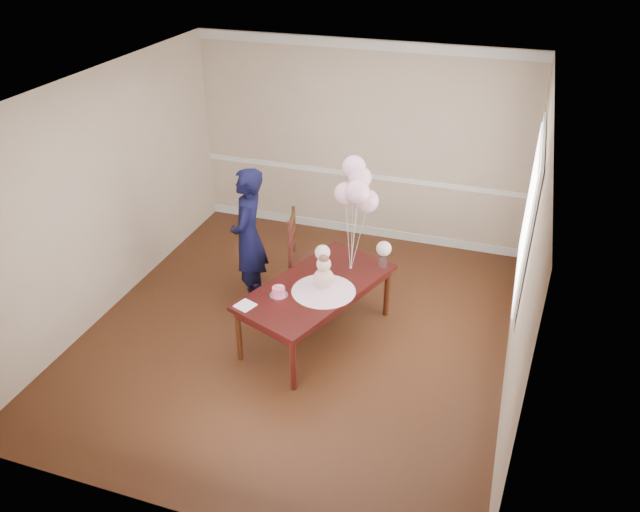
{
  "coord_description": "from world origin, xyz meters",
  "views": [
    {
      "loc": [
        1.99,
        -5.23,
        4.23
      ],
      "look_at": [
        0.28,
        -0.03,
        1.05
      ],
      "focal_mm": 35.0,
      "sensor_mm": 36.0,
      "label": 1
    }
  ],
  "objects_px": {
    "birthday_cake": "(279,291)",
    "woman": "(248,237)",
    "dining_chair_seat": "(311,262)",
    "dining_table_top": "(316,287)"
  },
  "relations": [
    {
      "from": "birthday_cake",
      "to": "woman",
      "type": "height_order",
      "value": "woman"
    },
    {
      "from": "birthday_cake",
      "to": "dining_chair_seat",
      "type": "height_order",
      "value": "birthday_cake"
    },
    {
      "from": "birthday_cake",
      "to": "woman",
      "type": "distance_m",
      "value": 1.02
    },
    {
      "from": "dining_table_top",
      "to": "dining_chair_seat",
      "type": "relative_size",
      "value": 3.69
    },
    {
      "from": "dining_table_top",
      "to": "dining_chair_seat",
      "type": "height_order",
      "value": "dining_table_top"
    },
    {
      "from": "dining_table_top",
      "to": "birthday_cake",
      "type": "xyz_separation_m",
      "value": [
        -0.31,
        -0.31,
        0.07
      ]
    },
    {
      "from": "woman",
      "to": "dining_chair_seat",
      "type": "bearing_deg",
      "value": 100.39
    },
    {
      "from": "dining_chair_seat",
      "to": "woman",
      "type": "relative_size",
      "value": 0.29
    },
    {
      "from": "dining_table_top",
      "to": "woman",
      "type": "relative_size",
      "value": 1.06
    },
    {
      "from": "birthday_cake",
      "to": "woman",
      "type": "bearing_deg",
      "value": 131.18
    }
  ]
}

